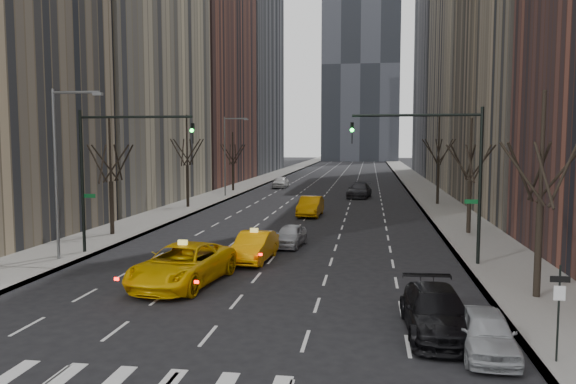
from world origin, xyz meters
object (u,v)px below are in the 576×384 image
at_px(taxi_suv, 182,265).
at_px(parked_suv_black, 436,312).
at_px(parked_sedan_silver, 486,333).
at_px(silver_sedan_ahead, 290,236).
at_px(taxi_sedan, 254,247).

distance_m(taxi_suv, parked_suv_black, 11.64).
height_order(taxi_suv, parked_sedan_silver, taxi_suv).
relative_size(taxi_suv, parked_suv_black, 1.25).
bearing_deg(parked_sedan_silver, silver_sedan_ahead, 119.22).
distance_m(taxi_sedan, parked_suv_black, 13.29).
bearing_deg(parked_sedan_silver, parked_suv_black, 131.03).
distance_m(taxi_suv, parked_sedan_silver, 13.53).
distance_m(silver_sedan_ahead, parked_suv_black, 16.36).
height_order(taxi_suv, taxi_sedan, taxi_suv).
distance_m(taxi_sedan, parked_sedan_silver, 15.35).
bearing_deg(taxi_sedan, taxi_suv, -108.11).
distance_m(taxi_sedan, silver_sedan_ahead, 4.63).
xyz_separation_m(taxi_suv, parked_suv_black, (10.52, -4.97, -0.15)).
height_order(parked_suv_black, parked_sedan_silver, parked_suv_black).
xyz_separation_m(silver_sedan_ahead, parked_suv_black, (7.04, -14.77, 0.09)).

